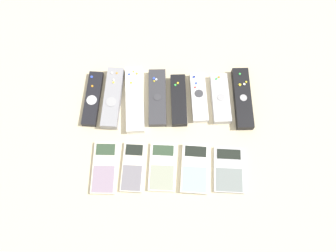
% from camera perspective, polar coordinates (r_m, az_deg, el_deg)
% --- Properties ---
extents(ground_plane, '(3.00, 3.00, 0.00)m').
position_cam_1_polar(ground_plane, '(0.99, 0.00, -2.08)').
color(ground_plane, beige).
extents(remote_0, '(0.05, 0.18, 0.02)m').
position_cam_1_polar(remote_0, '(1.05, -12.98, 4.71)').
color(remote_0, black).
rests_on(remote_0, ground_plane).
extents(remote_1, '(0.06, 0.20, 0.03)m').
position_cam_1_polar(remote_1, '(1.04, -9.61, 4.89)').
color(remote_1, gray).
rests_on(remote_1, ground_plane).
extents(remote_2, '(0.07, 0.22, 0.03)m').
position_cam_1_polar(remote_2, '(1.03, -5.81, 4.69)').
color(remote_2, white).
rests_on(remote_2, ground_plane).
extents(remote_3, '(0.06, 0.19, 0.02)m').
position_cam_1_polar(remote_3, '(1.03, -1.87, 5.01)').
color(remote_3, '#333338').
rests_on(remote_3, ground_plane).
extents(remote_4, '(0.05, 0.17, 0.03)m').
position_cam_1_polar(remote_4, '(1.02, 1.86, 4.54)').
color(remote_4, black).
rests_on(remote_4, ground_plane).
extents(remote_5, '(0.05, 0.17, 0.02)m').
position_cam_1_polar(remote_5, '(1.03, 5.38, 5.04)').
color(remote_5, silver).
rests_on(remote_5, ground_plane).
extents(remote_6, '(0.06, 0.17, 0.02)m').
position_cam_1_polar(remote_6, '(1.04, 9.11, 4.78)').
color(remote_6, '#B7B7BC').
rests_on(remote_6, ground_plane).
extents(remote_7, '(0.05, 0.20, 0.03)m').
position_cam_1_polar(remote_7, '(1.05, 12.82, 4.74)').
color(remote_7, black).
rests_on(remote_7, ground_plane).
extents(calculator_0, '(0.07, 0.15, 0.01)m').
position_cam_1_polar(calculator_0, '(0.98, -10.99, -7.07)').
color(calculator_0, beige).
rests_on(calculator_0, ground_plane).
extents(calculator_1, '(0.07, 0.15, 0.01)m').
position_cam_1_polar(calculator_1, '(0.97, -6.13, -7.07)').
color(calculator_1, beige).
rests_on(calculator_1, ground_plane).
extents(calculator_2, '(0.08, 0.14, 0.01)m').
position_cam_1_polar(calculator_2, '(0.96, -0.97, -7.11)').
color(calculator_2, silver).
rests_on(calculator_2, ground_plane).
extents(calculator_3, '(0.09, 0.15, 0.02)m').
position_cam_1_polar(calculator_3, '(0.96, 4.69, -7.35)').
color(calculator_3, silver).
rests_on(calculator_3, ground_plane).
extents(calculator_4, '(0.09, 0.14, 0.01)m').
position_cam_1_polar(calculator_4, '(0.97, 10.53, -7.47)').
color(calculator_4, '#B2B2B7').
rests_on(calculator_4, ground_plane).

